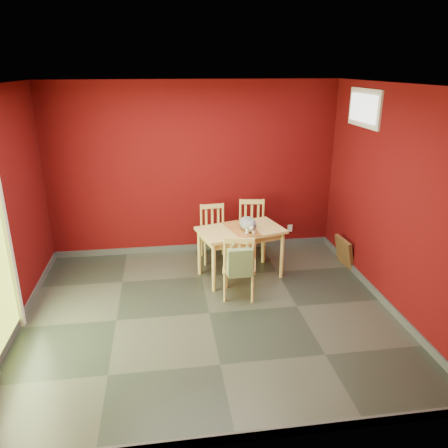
{
  "coord_description": "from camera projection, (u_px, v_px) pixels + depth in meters",
  "views": [
    {
      "loc": [
        -0.5,
        -4.67,
        2.89
      ],
      "look_at": [
        0.25,
        0.45,
        1.0
      ],
      "focal_mm": 35.0,
      "sensor_mm": 36.0,
      "label": 1
    }
  ],
  "objects": [
    {
      "name": "ground",
      "position": [
        209.0,
        313.0,
        5.4
      ],
      "size": [
        4.5,
        4.5,
        0.0
      ],
      "primitive_type": "plane",
      "color": "#2D342D",
      "rests_on": "ground"
    },
    {
      "name": "room_shell",
      "position": [
        209.0,
        310.0,
        5.38
      ],
      "size": [
        4.5,
        4.5,
        4.5
      ],
      "color": "#4E0809",
      "rests_on": "ground"
    },
    {
      "name": "window",
      "position": [
        364.0,
        108.0,
        5.83
      ],
      "size": [
        0.05,
        0.9,
        0.5
      ],
      "color": "white",
      "rests_on": "room_shell"
    },
    {
      "name": "outlet_plate",
      "position": [
        290.0,
        228.0,
        7.36
      ],
      "size": [
        0.08,
        0.02,
        0.12
      ],
      "primitive_type": "cube",
      "color": "silver",
      "rests_on": "room_shell"
    },
    {
      "name": "dining_table",
      "position": [
        241.0,
        235.0,
        6.15
      ],
      "size": [
        1.29,
        0.95,
        0.73
      ],
      "color": "#DEBD68",
      "rests_on": "ground"
    },
    {
      "name": "table_runner",
      "position": [
        242.0,
        235.0,
        6.04
      ],
      "size": [
        0.48,
        0.75,
        0.34
      ],
      "color": "#A7612B",
      "rests_on": "dining_table"
    },
    {
      "name": "chair_far_left",
      "position": [
        214.0,
        232.0,
        6.78
      ],
      "size": [
        0.42,
        0.42,
        0.87
      ],
      "color": "#DEBD68",
      "rests_on": "ground"
    },
    {
      "name": "chair_far_right",
      "position": [
        252.0,
        229.0,
        6.86
      ],
      "size": [
        0.48,
        0.48,
        0.91
      ],
      "color": "#DEBD68",
      "rests_on": "ground"
    },
    {
      "name": "chair_near",
      "position": [
        239.0,
        265.0,
        5.63
      ],
      "size": [
        0.49,
        0.49,
        0.89
      ],
      "color": "#DEBD68",
      "rests_on": "ground"
    },
    {
      "name": "tote_bag",
      "position": [
        240.0,
        263.0,
        5.38
      ],
      "size": [
        0.31,
        0.19,
        0.43
      ],
      "color": "#6C8957",
      "rests_on": "chair_near"
    },
    {
      "name": "cat",
      "position": [
        248.0,
        221.0,
        6.07
      ],
      "size": [
        0.26,
        0.48,
        0.24
      ],
      "primitive_type": null,
      "rotation": [
        0.0,
        0.0,
        -0.02
      ],
      "color": "slate",
      "rests_on": "table_runner"
    },
    {
      "name": "picture_frame",
      "position": [
        344.0,
        252.0,
        6.62
      ],
      "size": [
        0.18,
        0.45,
        0.44
      ],
      "color": "brown",
      "rests_on": "ground"
    }
  ]
}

